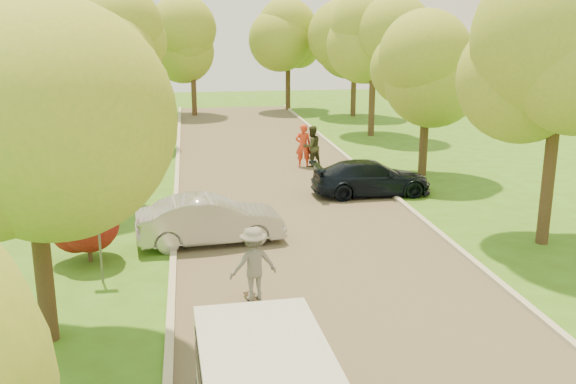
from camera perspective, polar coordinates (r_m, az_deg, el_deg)
ground at (r=13.79m, az=7.00°, el=-12.81°), size 100.00×100.00×0.00m
road at (r=21.01m, az=1.08°, el=-2.81°), size 8.00×60.00×0.01m
curb_left at (r=20.71m, az=-10.04°, el=-3.15°), size 0.18×60.00×0.12m
curb_right at (r=22.04m, az=11.51°, el=-2.12°), size 0.18×60.00×0.12m
street_sign at (r=16.59m, az=-16.52°, el=-2.64°), size 0.55×0.06×2.17m
red_shrub at (r=18.22m, az=-17.39°, el=-2.69°), size 1.70×1.70×1.95m
tree_l_mida at (r=13.07m, az=-21.50°, el=8.56°), size 4.71×4.60×7.39m
tree_l_midb at (r=24.01m, az=-17.11°, el=9.93°), size 4.30×4.20×6.62m
tree_l_far at (r=33.85m, az=-14.19°, el=12.87°), size 4.92×4.80×7.79m
tree_r_mida at (r=19.77m, az=23.71°, el=11.20°), size 5.13×5.00×7.95m
tree_r_midb at (r=27.67m, az=12.73°, el=11.39°), size 4.51×4.40×7.01m
tree_r_far at (r=37.30m, az=8.02°, el=13.87°), size 5.33×5.20×8.34m
tree_bg_a at (r=42.06m, az=-16.57°, el=12.80°), size 5.12×5.00×7.72m
tree_bg_b at (r=45.27m, az=6.25°, el=13.70°), size 5.12×5.00×7.95m
tree_bg_c at (r=45.74m, az=-8.25°, el=13.00°), size 4.92×4.80×7.33m
tree_bg_d at (r=48.35m, az=0.26°, el=13.58°), size 5.12×5.00×7.72m
silver_sedan at (r=19.12m, az=-6.93°, el=-2.49°), size 4.46×1.95×1.43m
dark_sedan at (r=24.54m, az=7.41°, el=1.25°), size 4.58×1.93×1.32m
longboard at (r=15.24m, az=-3.04°, el=-9.51°), size 0.45×0.93×0.10m
skateboarder at (r=14.89m, az=-3.09°, el=-6.37°), size 1.25×0.89×1.75m
person_striped at (r=29.05m, az=1.36°, el=4.14°), size 0.78×0.57×1.96m
person_olive at (r=29.09m, az=2.13°, el=4.06°), size 1.13×1.03×1.88m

